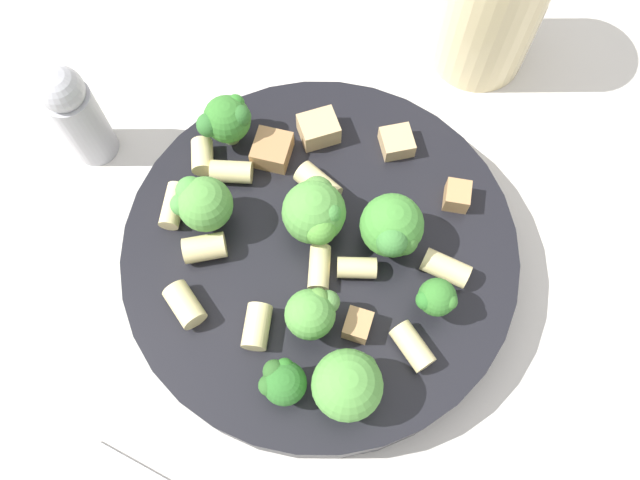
# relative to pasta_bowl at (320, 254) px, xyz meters

# --- Properties ---
(ground_plane) EXTENTS (2.00, 2.00, 0.00)m
(ground_plane) POSITION_rel_pasta_bowl_xyz_m (0.00, 0.00, -0.02)
(ground_plane) COLOR beige
(pasta_bowl) EXTENTS (0.26, 0.26, 0.04)m
(pasta_bowl) POSITION_rel_pasta_bowl_xyz_m (0.00, 0.00, 0.00)
(pasta_bowl) COLOR black
(pasta_bowl) RESTS_ON ground_plane
(broccoli_floret_0) EXTENTS (0.03, 0.03, 0.04)m
(broccoli_floret_0) POSITION_rel_pasta_bowl_xyz_m (0.05, -0.02, 0.04)
(broccoli_floret_0) COLOR #84AD60
(broccoli_floret_0) RESTS_ON pasta_bowl
(broccoli_floret_1) EXTENTS (0.04, 0.04, 0.04)m
(broccoli_floret_1) POSITION_rel_pasta_bowl_xyz_m (-0.04, -0.06, 0.04)
(broccoli_floret_1) COLOR #84AD60
(broccoli_floret_1) RESTS_ON pasta_bowl
(broccoli_floret_2) EXTENTS (0.04, 0.04, 0.04)m
(broccoli_floret_2) POSITION_rel_pasta_bowl_xyz_m (0.01, 0.04, 0.04)
(broccoli_floret_2) COLOR #84AD60
(broccoli_floret_2) RESTS_ON pasta_bowl
(broccoli_floret_3) EXTENTS (0.03, 0.03, 0.03)m
(broccoli_floret_3) POSITION_rel_pasta_bowl_xyz_m (0.08, -0.05, 0.03)
(broccoli_floret_3) COLOR #84AD60
(broccoli_floret_3) RESTS_ON pasta_bowl
(broccoli_floret_4) EXTENTS (0.03, 0.04, 0.04)m
(broccoli_floret_4) POSITION_rel_pasta_bowl_xyz_m (-0.09, -0.04, 0.04)
(broccoli_floret_4) COLOR #84AD60
(broccoli_floret_4) RESTS_ON pasta_bowl
(broccoli_floret_5) EXTENTS (0.04, 0.04, 0.04)m
(broccoli_floret_5) POSITION_rel_pasta_bowl_xyz_m (-0.01, -0.00, 0.04)
(broccoli_floret_5) COLOR #9EC175
(broccoli_floret_5) RESTS_ON pasta_bowl
(broccoli_floret_6) EXTENTS (0.02, 0.02, 0.03)m
(broccoli_floret_6) POSITION_rel_pasta_bowl_xyz_m (0.06, 0.05, 0.04)
(broccoli_floret_6) COLOR #93B766
(broccoli_floret_6) RESTS_ON pasta_bowl
(broccoli_floret_7) EXTENTS (0.04, 0.04, 0.05)m
(broccoli_floret_7) POSITION_rel_pasta_bowl_xyz_m (0.09, -0.01, 0.04)
(broccoli_floret_7) COLOR #93B766
(broccoli_floret_7) RESTS_ON pasta_bowl
(rigatoni_0) EXTENTS (0.02, 0.03, 0.01)m
(rigatoni_0) POSITION_rel_pasta_bowl_xyz_m (0.02, 0.02, 0.02)
(rigatoni_0) COLOR beige
(rigatoni_0) RESTS_ON pasta_bowl
(rigatoni_1) EXTENTS (0.03, 0.03, 0.02)m
(rigatoni_1) POSITION_rel_pasta_bowl_xyz_m (-0.04, 0.01, 0.02)
(rigatoni_1) COLOR beige
(rigatoni_1) RESTS_ON pasta_bowl
(rigatoni_2) EXTENTS (0.03, 0.02, 0.02)m
(rigatoni_2) POSITION_rel_pasta_bowl_xyz_m (0.04, -0.05, 0.02)
(rigatoni_2) COLOR beige
(rigatoni_2) RESTS_ON pasta_bowl
(rigatoni_3) EXTENTS (0.03, 0.02, 0.01)m
(rigatoni_3) POSITION_rel_pasta_bowl_xyz_m (0.02, -0.01, 0.02)
(rigatoni_3) COLOR beige
(rigatoni_3) RESTS_ON pasta_bowl
(rigatoni_4) EXTENTS (0.02, 0.03, 0.01)m
(rigatoni_4) POSITION_rel_pasta_bowl_xyz_m (-0.06, -0.04, 0.02)
(rigatoni_4) COLOR beige
(rigatoni_4) RESTS_ON pasta_bowl
(rigatoni_5) EXTENTS (0.03, 0.03, 0.01)m
(rigatoni_5) POSITION_rel_pasta_bowl_xyz_m (0.04, 0.07, 0.02)
(rigatoni_5) COLOR beige
(rigatoni_5) RESTS_ON pasta_bowl
(rigatoni_6) EXTENTS (0.02, 0.03, 0.02)m
(rigatoni_6) POSITION_rel_pasta_bowl_xyz_m (-0.02, -0.07, 0.02)
(rigatoni_6) COLOR beige
(rigatoni_6) RESTS_ON pasta_bowl
(rigatoni_7) EXTENTS (0.03, 0.02, 0.02)m
(rigatoni_7) POSITION_rel_pasta_bowl_xyz_m (0.02, -0.09, 0.02)
(rigatoni_7) COLOR beige
(rigatoni_7) RESTS_ON pasta_bowl
(rigatoni_8) EXTENTS (0.03, 0.02, 0.01)m
(rigatoni_8) POSITION_rel_pasta_bowl_xyz_m (-0.08, -0.06, 0.02)
(rigatoni_8) COLOR beige
(rigatoni_8) RESTS_ON pasta_bowl
(rigatoni_9) EXTENTS (0.03, 0.02, 0.01)m
(rigatoni_9) POSITION_rel_pasta_bowl_xyz_m (-0.05, -0.08, 0.02)
(rigatoni_9) COLOR beige
(rigatoni_9) RESTS_ON pasta_bowl
(rigatoni_10) EXTENTS (0.03, 0.02, 0.01)m
(rigatoni_10) POSITION_rel_pasta_bowl_xyz_m (0.08, 0.03, 0.02)
(rigatoni_10) COLOR beige
(rigatoni_10) RESTS_ON pasta_bowl
(chicken_chunk_0) EXTENTS (0.02, 0.02, 0.01)m
(chicken_chunk_0) POSITION_rel_pasta_bowl_xyz_m (-0.01, 0.09, 0.02)
(chicken_chunk_0) COLOR tan
(chicken_chunk_0) RESTS_ON pasta_bowl
(chicken_chunk_1) EXTENTS (0.03, 0.03, 0.02)m
(chicken_chunk_1) POSITION_rel_pasta_bowl_xyz_m (-0.07, -0.01, 0.02)
(chicken_chunk_1) COLOR #A87A4C
(chicken_chunk_1) RESTS_ON pasta_bowl
(chicken_chunk_2) EXTENTS (0.02, 0.02, 0.01)m
(chicken_chunk_2) POSITION_rel_pasta_bowl_xyz_m (0.06, 0.01, 0.02)
(chicken_chunk_2) COLOR tan
(chicken_chunk_2) RESTS_ON pasta_bowl
(chicken_chunk_3) EXTENTS (0.02, 0.02, 0.01)m
(chicken_chunk_3) POSITION_rel_pasta_bowl_xyz_m (-0.06, 0.07, 0.02)
(chicken_chunk_3) COLOR tan
(chicken_chunk_3) RESTS_ON pasta_bowl
(chicken_chunk_4) EXTENTS (0.02, 0.03, 0.02)m
(chicken_chunk_4) POSITION_rel_pasta_bowl_xyz_m (-0.08, 0.02, 0.02)
(chicken_chunk_4) COLOR tan
(chicken_chunk_4) RESTS_ON pasta_bowl
(drinking_glass) EXTENTS (0.07, 0.07, 0.11)m
(drinking_glass) POSITION_rel_pasta_bowl_xyz_m (-0.14, 0.17, 0.03)
(drinking_glass) COLOR beige
(drinking_glass) RESTS_ON ground_plane
(pepper_shaker) EXTENTS (0.03, 0.03, 0.09)m
(pepper_shaker) POSITION_rel_pasta_bowl_xyz_m (-0.14, -0.13, 0.02)
(pepper_shaker) COLOR #B2B2B7
(pepper_shaker) RESTS_ON ground_plane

